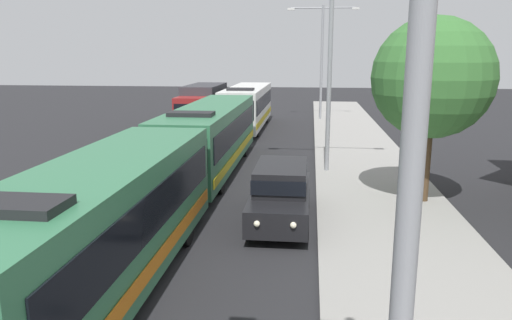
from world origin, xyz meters
The scene contains 9 objects.
bus_lead centered at (-1.30, 9.86, 1.69)m, with size 2.58×10.82×3.21m.
bus_second_in_line centered at (-1.30, 21.89, 1.69)m, with size 2.58×12.27×3.21m.
bus_middle centered at (-1.30, 34.98, 1.69)m, with size 2.58×11.30×3.21m.
white_suv centered at (2.40, 15.15, 1.03)m, with size 1.86×5.02×1.90m.
box_truck_oncoming centered at (-4.60, 34.92, 1.71)m, with size 2.35×7.81×3.15m.
streetlamp_near centered at (4.10, 3.77, 4.95)m, with size 4.96×0.28×7.89m.
streetlamp_mid centered at (4.10, 21.92, 5.45)m, with size 6.56×0.28×8.62m.
streetlamp_far centered at (4.10, 40.07, 5.58)m, with size 5.61×0.28×8.99m.
roadside_tree centered at (7.49, 17.57, 4.59)m, with size 4.23×4.23×6.57m.
Camera 1 is at (3.30, -0.03, 5.42)m, focal length 33.94 mm.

